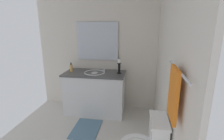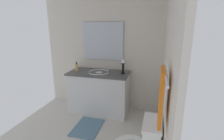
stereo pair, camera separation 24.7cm
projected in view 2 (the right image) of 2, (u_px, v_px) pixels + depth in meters
The scene contains 11 objects.
floor at pixel (79, 138), 2.65m from camera, with size 2.46×2.45×0.02m, color beige.
wall_back at pixel (168, 67), 2.02m from camera, with size 2.46×0.04×2.45m, color silver.
wall_left at pixel (103, 49), 3.48m from camera, with size 0.04×2.45×2.45m, color silver.
vanity_cabinet at pixel (99, 92), 3.38m from camera, with size 0.58×1.18×0.82m.
sink_basin at pixel (99, 74), 3.28m from camera, with size 0.40×0.40×0.24m.
mirror at pixel (103, 41), 3.39m from camera, with size 0.02×0.83×0.75m, color silver.
candle_holder_tall at pixel (123, 66), 3.15m from camera, with size 0.09×0.09×0.27m.
soap_bottle at pixel (77, 67), 3.37m from camera, with size 0.06×0.06×0.18m.
towel_bar at pixel (166, 72), 1.29m from camera, with size 0.02×0.02×0.70m, color silver.
towel_near_vanity at pixel (161, 96), 1.34m from camera, with size 0.28×0.03×0.45m, color orange.
bath_mat at pixel (88, 127), 2.90m from camera, with size 0.60×0.44×0.02m, color slate.
Camera 2 is at (2.07, 1.09, 1.71)m, focal length 27.06 mm.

